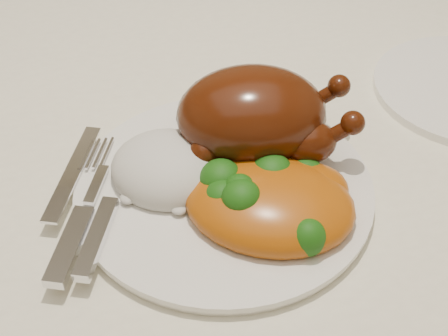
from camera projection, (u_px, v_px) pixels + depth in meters
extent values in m
cube|color=brown|center=(116.00, 172.00, 0.62)|extent=(1.60, 0.90, 0.04)
cube|color=white|center=(113.00, 154.00, 0.61)|extent=(1.72, 1.02, 0.01)
cylinder|color=white|center=(224.00, 189.00, 0.56)|extent=(0.31, 0.31, 0.01)
ellipsoid|color=#4F1B08|center=(251.00, 115.00, 0.56)|extent=(0.14, 0.11, 0.09)
ellipsoid|color=#4F1B08|center=(242.00, 102.00, 0.54)|extent=(0.07, 0.05, 0.04)
ellipsoid|color=#4F1B08|center=(308.00, 143.00, 0.55)|extent=(0.05, 0.04, 0.04)
sphere|color=#4F1B08|center=(353.00, 123.00, 0.54)|extent=(0.02, 0.02, 0.02)
ellipsoid|color=#4F1B08|center=(297.00, 105.00, 0.59)|extent=(0.05, 0.04, 0.04)
sphere|color=#4F1B08|center=(339.00, 86.00, 0.58)|extent=(0.02, 0.02, 0.02)
sphere|color=#4F1B08|center=(204.00, 153.00, 0.54)|extent=(0.03, 0.03, 0.03)
sphere|color=#4F1B08|center=(201.00, 109.00, 0.59)|extent=(0.03, 0.03, 0.03)
ellipsoid|color=silver|center=(169.00, 169.00, 0.56)|extent=(0.13, 0.13, 0.05)
ellipsoid|color=#BB520C|center=(269.00, 204.00, 0.52)|extent=(0.18, 0.16, 0.05)
ellipsoid|color=#BB520C|center=(311.00, 190.00, 0.53)|extent=(0.07, 0.06, 0.03)
ellipsoid|color=#11420B|center=(221.00, 180.00, 0.53)|extent=(0.04, 0.04, 0.04)
ellipsoid|color=#11420B|center=(305.00, 173.00, 0.55)|extent=(0.03, 0.03, 0.03)
ellipsoid|color=#11420B|center=(308.00, 237.00, 0.49)|extent=(0.03, 0.03, 0.03)
ellipsoid|color=#11420B|center=(223.00, 198.00, 0.52)|extent=(0.03, 0.03, 0.03)
ellipsoid|color=#11420B|center=(240.00, 191.00, 0.51)|extent=(0.03, 0.03, 0.03)
ellipsoid|color=#11420B|center=(242.00, 198.00, 0.50)|extent=(0.03, 0.03, 0.03)
ellipsoid|color=#11420B|center=(271.00, 173.00, 0.53)|extent=(0.04, 0.04, 0.03)
cube|color=silver|center=(73.00, 172.00, 0.56)|extent=(0.05, 0.12, 0.00)
cube|color=silver|center=(70.00, 246.00, 0.49)|extent=(0.04, 0.08, 0.01)
cube|color=silver|center=(97.00, 238.00, 0.50)|extent=(0.04, 0.08, 0.01)
cube|color=silver|center=(96.00, 169.00, 0.56)|extent=(0.04, 0.09, 0.00)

